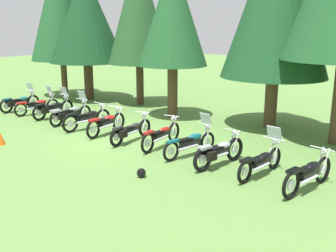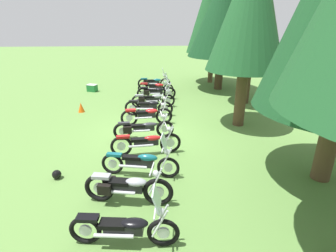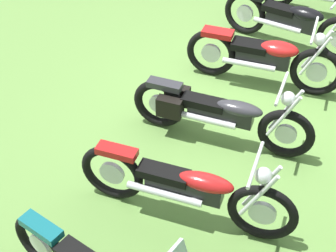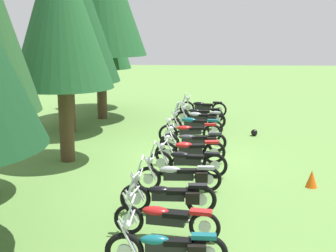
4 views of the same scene
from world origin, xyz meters
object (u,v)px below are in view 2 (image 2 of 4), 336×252
(motorcycle_4, at_px, (149,106))
(dropped_helmet, at_px, (57,174))
(pine_tree_0, at_px, (214,4))
(pine_tree_2, at_px, (255,4))
(motorcycle_9, at_px, (127,187))
(motorcycle_1, at_px, (156,87))
(motorcycle_8, at_px, (141,162))
(motorcycle_6, at_px, (142,128))
(motorcycle_0, at_px, (154,82))
(traffic_cone, at_px, (81,107))
(motorcycle_2, at_px, (156,92))
(motorcycle_5, at_px, (147,115))
(pine_tree_1, at_px, (223,14))
(motorcycle_10, at_px, (125,227))
(picnic_cooler, at_px, (92,88))
(motorcycle_7, at_px, (147,142))
(pine_tree_3, at_px, (250,9))
(motorcycle_3, at_px, (153,99))

(motorcycle_4, distance_m, dropped_helmet, 5.97)
(pine_tree_0, relative_size, pine_tree_2, 1.06)
(motorcycle_9, height_order, dropped_helmet, motorcycle_9)
(motorcycle_1, distance_m, pine_tree_0, 7.05)
(motorcycle_8, bearing_deg, motorcycle_6, 101.78)
(motorcycle_0, xyz_separation_m, traffic_cone, (4.63, -3.71, -0.22))
(motorcycle_2, xyz_separation_m, dropped_helmet, (8.16, -3.08, -0.33))
(motorcycle_8, relative_size, motorcycle_9, 1.03)
(motorcycle_5, distance_m, pine_tree_1, 8.92)
(motorcycle_0, relative_size, motorcycle_9, 0.99)
(motorcycle_0, relative_size, pine_tree_1, 0.31)
(motorcycle_8, distance_m, pine_tree_2, 10.15)
(motorcycle_5, bearing_deg, motorcycle_10, -99.24)
(motorcycle_4, bearing_deg, motorcycle_9, -87.72)
(motorcycle_4, height_order, dropped_helmet, motorcycle_4)
(motorcycle_0, relative_size, motorcycle_5, 0.97)
(pine_tree_1, distance_m, picnic_cooler, 9.38)
(motorcycle_7, relative_size, pine_tree_3, 0.34)
(traffic_cone, bearing_deg, motorcycle_3, 98.22)
(motorcycle_7, height_order, dropped_helmet, motorcycle_7)
(motorcycle_0, distance_m, pine_tree_2, 7.70)
(motorcycle_8, bearing_deg, pine_tree_0, 80.45)
(motorcycle_4, xyz_separation_m, picnic_cooler, (-5.00, -3.67, -0.24))
(motorcycle_1, bearing_deg, motorcycle_6, -85.35)
(dropped_helmet, bearing_deg, pine_tree_0, 150.09)
(traffic_cone, bearing_deg, motorcycle_9, 21.08)
(motorcycle_2, bearing_deg, motorcycle_3, -97.29)
(motorcycle_2, bearing_deg, motorcycle_0, 92.06)
(motorcycle_3, distance_m, pine_tree_0, 8.76)
(pine_tree_2, bearing_deg, motorcycle_4, -71.20)
(picnic_cooler, bearing_deg, motorcycle_0, 96.15)
(motorcycle_9, relative_size, pine_tree_0, 0.26)
(motorcycle_7, height_order, pine_tree_1, pine_tree_1)
(motorcycle_9, bearing_deg, motorcycle_10, -76.75)
(traffic_cone, bearing_deg, picnic_cooler, -176.29)
(motorcycle_1, relative_size, pine_tree_1, 0.31)
(motorcycle_9, distance_m, motorcycle_10, 1.36)
(motorcycle_6, distance_m, dropped_helmet, 3.62)
(pine_tree_3, xyz_separation_m, picnic_cooler, (-6.45, -7.57, -4.46))
(motorcycle_4, xyz_separation_m, dropped_helmet, (5.32, -2.69, -0.33))
(pine_tree_2, bearing_deg, traffic_cone, -83.38)
(motorcycle_8, distance_m, pine_tree_0, 14.25)
(motorcycle_6, relative_size, pine_tree_3, 0.33)
(motorcycle_8, xyz_separation_m, pine_tree_0, (-12.54, 4.75, 4.83))
(motorcycle_10, relative_size, pine_tree_1, 0.31)
(motorcycle_3, distance_m, pine_tree_3, 6.28)
(pine_tree_3, bearing_deg, traffic_cone, -107.14)
(motorcycle_1, bearing_deg, motorcycle_3, -84.64)
(picnic_cooler, bearing_deg, pine_tree_3, 49.57)
(motorcycle_0, height_order, pine_tree_0, pine_tree_0)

